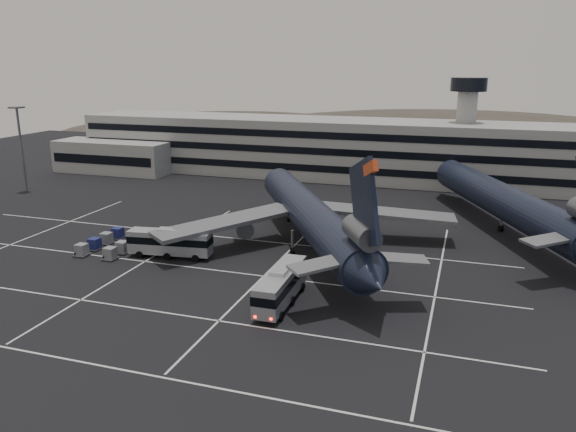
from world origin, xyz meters
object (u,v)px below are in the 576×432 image
(bus_near, at_px, (281,284))
(bus_far, at_px, (170,242))
(trijet_main, at_px, (311,216))
(uld_cluster, at_px, (114,243))

(bus_near, xyz_separation_m, bus_far, (-20.46, 10.44, -0.06))
(trijet_main, relative_size, bus_near, 4.17)
(trijet_main, bearing_deg, uld_cluster, 166.83)
(trijet_main, relative_size, uld_cluster, 4.76)
(bus_near, relative_size, bus_far, 1.01)
(trijet_main, distance_m, uld_cluster, 30.13)
(uld_cluster, bearing_deg, trijet_main, 17.15)
(bus_near, relative_size, uld_cluster, 1.14)
(bus_far, height_order, uld_cluster, bus_far)
(bus_far, bearing_deg, bus_near, -124.63)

